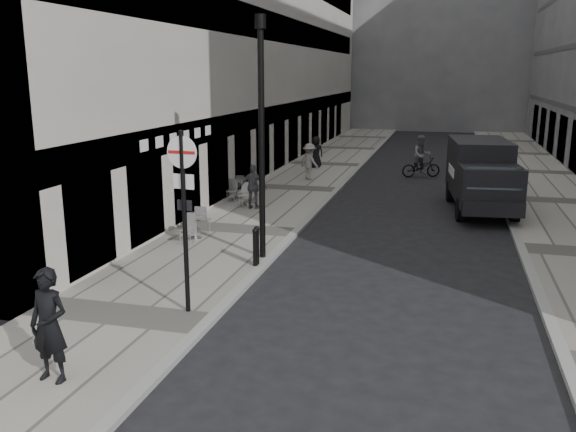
% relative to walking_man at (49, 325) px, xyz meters
% --- Properties ---
extents(ground, '(120.00, 120.00, 0.00)m').
position_rel_walking_man_xyz_m(ground, '(1.56, 0.18, -1.11)').
color(ground, black).
rests_on(ground, ground).
extents(sidewalk, '(4.00, 60.00, 0.12)m').
position_rel_walking_man_xyz_m(sidewalk, '(-0.44, 18.18, -1.05)').
color(sidewalk, '#9E9A8F').
rests_on(sidewalk, ground).
extents(far_sidewalk, '(4.00, 60.00, 0.12)m').
position_rel_walking_man_xyz_m(far_sidewalk, '(10.56, 18.18, -1.05)').
color(far_sidewalk, '#9E9A8F').
rests_on(far_sidewalk, ground).
extents(building_left, '(4.00, 45.00, 18.00)m').
position_rel_walking_man_xyz_m(building_left, '(-4.44, 24.68, 7.89)').
color(building_left, beige).
rests_on(building_left, ground).
extents(building_far, '(24.00, 16.00, 22.00)m').
position_rel_walking_man_xyz_m(building_far, '(3.06, 56.18, 9.89)').
color(building_far, gray).
rests_on(building_far, ground).
extents(walking_man, '(0.76, 0.54, 1.97)m').
position_rel_walking_man_xyz_m(walking_man, '(0.00, 0.00, 0.00)').
color(walking_man, black).
rests_on(walking_man, sidewalk).
extents(sign_post, '(0.68, 0.13, 3.94)m').
position_rel_walking_man_xyz_m(sign_post, '(0.96, 3.42, 1.53)').
color(sign_post, black).
rests_on(sign_post, sidewalk).
extents(lamppost, '(0.29, 0.29, 6.55)m').
position_rel_walking_man_xyz_m(lamppost, '(1.36, 7.67, 2.66)').
color(lamppost, black).
rests_on(lamppost, sidewalk).
extents(bollard_near, '(0.13, 0.13, 0.99)m').
position_rel_walking_man_xyz_m(bollard_near, '(1.41, 6.97, -0.49)').
color(bollard_near, black).
rests_on(bollard_near, sidewalk).
extents(bollard_far, '(0.13, 0.13, 0.97)m').
position_rel_walking_man_xyz_m(bollard_far, '(1.41, 6.84, -0.50)').
color(bollard_far, black).
rests_on(bollard_far, sidewalk).
extents(panel_van, '(2.65, 5.82, 2.66)m').
position_rel_walking_man_xyz_m(panel_van, '(7.54, 15.99, 0.39)').
color(panel_van, black).
rests_on(panel_van, ground).
extents(cyclist, '(2.08, 1.37, 2.12)m').
position_rel_walking_man_xyz_m(cyclist, '(4.99, 23.22, -0.28)').
color(cyclist, black).
rests_on(cyclist, ground).
extents(pedestrian_a, '(1.02, 0.50, 1.69)m').
position_rel_walking_man_xyz_m(pedestrian_a, '(-0.81, 13.57, -0.14)').
color(pedestrian_a, '#4C4D51').
rests_on(pedestrian_a, sidewalk).
extents(pedestrian_b, '(1.31, 1.15, 1.76)m').
position_rel_walking_man_xyz_m(pedestrian_b, '(-0.17, 20.36, -0.11)').
color(pedestrian_b, gray).
rests_on(pedestrian_b, sidewalk).
extents(pedestrian_c, '(0.99, 0.89, 1.70)m').
position_rel_walking_man_xyz_m(pedestrian_c, '(-0.71, 24.32, -0.14)').
color(pedestrian_c, black).
rests_on(pedestrian_c, sidewalk).
extents(cafe_table_near, '(0.72, 1.63, 0.93)m').
position_rel_walking_man_xyz_m(cafe_table_near, '(-1.24, 14.45, -0.52)').
color(cafe_table_near, silver).
rests_on(cafe_table_near, sidewalk).
extents(cafe_table_mid, '(0.72, 1.63, 0.93)m').
position_rel_walking_man_xyz_m(cafe_table_mid, '(-1.24, 8.99, -0.52)').
color(cafe_table_mid, silver).
rests_on(cafe_table_mid, sidewalk).
extents(cafe_table_far, '(0.69, 1.57, 0.89)m').
position_rel_walking_man_xyz_m(cafe_table_far, '(-2.04, 15.15, -0.54)').
color(cafe_table_far, '#A3A3A5').
rests_on(cafe_table_far, sidewalk).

